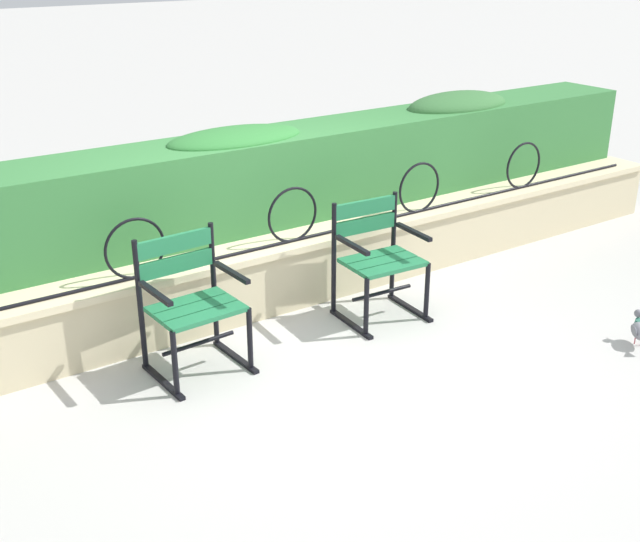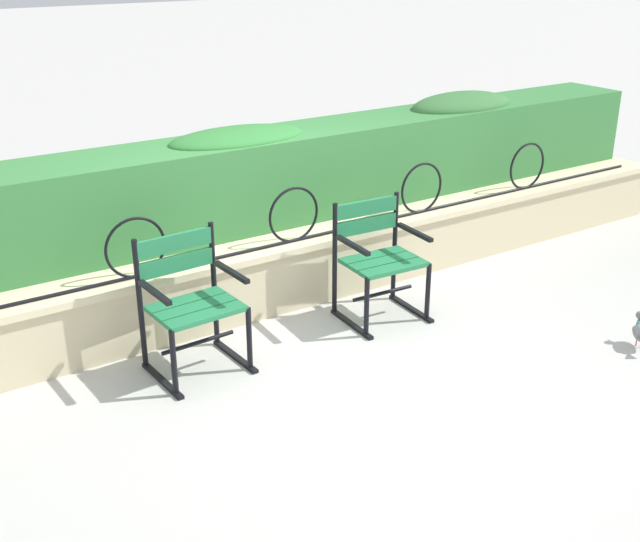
# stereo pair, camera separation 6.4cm
# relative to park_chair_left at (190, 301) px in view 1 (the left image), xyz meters

# --- Properties ---
(ground_plane) EXTENTS (60.00, 60.00, 0.00)m
(ground_plane) POSITION_rel_park_chair_left_xyz_m (0.84, -0.30, -0.47)
(ground_plane) COLOR #B7B5AF
(stone_wall) EXTENTS (8.46, 0.41, 0.51)m
(stone_wall) POSITION_rel_park_chair_left_xyz_m (0.84, 0.50, -0.21)
(stone_wall) COLOR beige
(stone_wall) RESTS_ON ground
(iron_arch_fence) EXTENTS (7.90, 0.02, 0.42)m
(iron_arch_fence) POSITION_rel_park_chair_left_xyz_m (0.51, 0.43, 0.22)
(iron_arch_fence) COLOR black
(iron_arch_fence) RESTS_ON stone_wall
(hedge_row) EXTENTS (8.29, 0.63, 0.81)m
(hedge_row) POSITION_rel_park_chair_left_xyz_m (0.83, 0.99, 0.42)
(hedge_row) COLOR #387A3D
(hedge_row) RESTS_ON stone_wall
(park_chair_left) EXTENTS (0.60, 0.55, 0.89)m
(park_chair_left) POSITION_rel_park_chair_left_xyz_m (0.00, 0.00, 0.00)
(park_chair_left) COLOR #237547
(park_chair_left) RESTS_ON ground
(park_chair_right) EXTENTS (0.60, 0.55, 0.86)m
(park_chair_right) POSITION_rel_park_chair_left_xyz_m (1.46, -0.04, -0.01)
(park_chair_right) COLOR #237547
(park_chair_right) RESTS_ON ground
(pigeon_near_chairs) EXTENTS (0.22, 0.24, 0.22)m
(pigeon_near_chairs) POSITION_rel_park_chair_left_xyz_m (2.64, -1.45, -0.36)
(pigeon_near_chairs) COLOR gray
(pigeon_near_chairs) RESTS_ON ground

